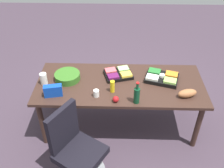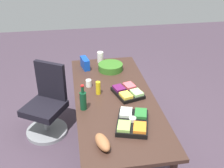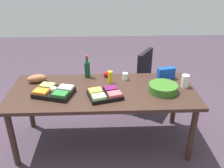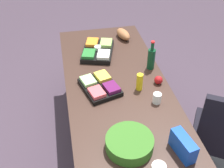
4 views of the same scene
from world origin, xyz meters
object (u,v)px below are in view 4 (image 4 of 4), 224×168
at_px(apple_red, 158,80).
at_px(wine_bottle, 151,58).
at_px(bread_loaf, 123,34).
at_px(mustard_bottle, 140,82).
at_px(office_chair, 219,141).
at_px(conference_table, 117,91).
at_px(salad_bowl, 129,143).
at_px(fruit_platter, 100,86).
at_px(paper_cup, 157,98).
at_px(chip_bag_blue, 183,146).
at_px(veggie_tray, 98,51).

height_order(apple_red, wine_bottle, wine_bottle).
bearing_deg(wine_bottle, bread_loaf, -168.67).
bearing_deg(wine_bottle, mustard_bottle, -33.83).
bearing_deg(office_chair, bread_loaf, -155.68).
distance_m(conference_table, mustard_bottle, 0.26).
bearing_deg(conference_table, salad_bowl, -5.24).
distance_m(conference_table, fruit_platter, 0.20).
height_order(paper_cup, wine_bottle, wine_bottle).
xyz_separation_m(conference_table, chip_bag_blue, (0.82, 0.28, 0.15)).
height_order(conference_table, apple_red, apple_red).
relative_size(salad_bowl, wine_bottle, 1.14).
xyz_separation_m(salad_bowl, wine_bottle, (-0.90, 0.44, 0.07)).
bearing_deg(fruit_platter, veggie_tray, 172.67).
relative_size(office_chair, fruit_platter, 2.30).
relative_size(office_chair, apple_red, 12.79).
bearing_deg(salad_bowl, chip_bag_blue, 71.38).
distance_m(office_chair, veggie_tray, 1.46).
xyz_separation_m(office_chair, veggie_tray, (-1.04, -0.93, 0.44)).
bearing_deg(veggie_tray, office_chair, 41.61).
bearing_deg(mustard_bottle, office_chair, 59.32).
relative_size(chip_bag_blue, apple_red, 2.89).
height_order(fruit_platter, mustard_bottle, mustard_bottle).
xyz_separation_m(conference_table, veggie_tray, (-0.55, -0.09, 0.11)).
bearing_deg(fruit_platter, wine_bottle, 112.42).
height_order(veggie_tray, bread_loaf, bread_loaf).
relative_size(fruit_platter, wine_bottle, 1.43).
bearing_deg(bread_loaf, apple_red, 7.93).
height_order(veggie_tray, chip_bag_blue, chip_bag_blue).
height_order(wine_bottle, mustard_bottle, wine_bottle).
height_order(office_chair, chip_bag_blue, office_chair).
bearing_deg(mustard_bottle, conference_table, -118.34).
bearing_deg(apple_red, fruit_platter, -92.76).
xyz_separation_m(veggie_tray, salad_bowl, (1.26, 0.02, 0.01)).
bearing_deg(bread_loaf, paper_cup, 1.38).
bearing_deg(fruit_platter, conference_table, 98.91).
xyz_separation_m(paper_cup, bread_loaf, (-1.11, -0.03, 0.01)).
xyz_separation_m(office_chair, mustard_bottle, (-0.39, -0.66, 0.48)).
relative_size(fruit_platter, apple_red, 5.57).
bearing_deg(fruit_platter, apple_red, 87.24).
distance_m(veggie_tray, bread_loaf, 0.43).
xyz_separation_m(conference_table, salad_bowl, (0.70, -0.06, 0.12)).
relative_size(veggie_tray, wine_bottle, 1.65).
distance_m(fruit_platter, salad_bowl, 0.68).
height_order(office_chair, veggie_tray, office_chair).
relative_size(conference_table, veggie_tray, 4.50).
distance_m(conference_table, wine_bottle, 0.46).
xyz_separation_m(bread_loaf, mustard_bottle, (0.92, -0.07, 0.03)).
bearing_deg(office_chair, mustard_bottle, -120.68).
bearing_deg(apple_red, wine_bottle, 179.06).
bearing_deg(paper_cup, mustard_bottle, -153.65).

